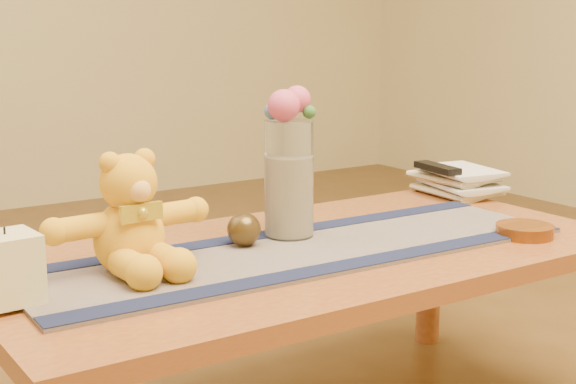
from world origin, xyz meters
TOP-DOWN VIEW (x-y plane):
  - coffee_table_top at (0.00, 0.00)m, footprint 1.40×0.70m
  - table_leg_br at (0.64, 0.29)m, footprint 0.07×0.07m
  - persian_runner at (-0.03, -0.02)m, footprint 1.21×0.38m
  - runner_border_near at (-0.03, -0.17)m, footprint 1.20×0.09m
  - runner_border_far at (-0.02, 0.12)m, footprint 1.20×0.09m
  - teddy_bear at (-0.39, 0.05)m, footprint 0.34×0.29m
  - pillar_candle at (-0.64, -0.02)m, footprint 0.11×0.11m
  - candle_wick at (-0.64, -0.02)m, footprint 0.00×0.00m
  - glass_vase at (0.01, 0.09)m, footprint 0.11×0.11m
  - potpourri_fill at (0.01, 0.09)m, footprint 0.09×0.09m
  - rose_left at (-0.01, 0.08)m, footprint 0.07×0.07m
  - rose_right at (0.04, 0.09)m, footprint 0.06×0.06m
  - blue_flower_back at (0.02, 0.12)m, footprint 0.04×0.04m
  - blue_flower_side at (-0.02, 0.11)m, footprint 0.04×0.04m
  - leaf_sprig at (0.05, 0.07)m, footprint 0.03×0.03m
  - bronze_ball at (-0.12, 0.07)m, footprint 0.10×0.10m
  - book_bottom at (0.59, 0.23)m, footprint 0.18×0.23m
  - book_lower at (0.60, 0.23)m, footprint 0.21×0.25m
  - book_upper at (0.59, 0.24)m, footprint 0.17×0.23m
  - book_top at (0.60, 0.23)m, footprint 0.20×0.25m
  - tv_remote at (0.59, 0.22)m, footprint 0.06×0.16m
  - amber_dish at (0.47, -0.19)m, footprint 0.17×0.17m

SIDE VIEW (x-z plane):
  - table_leg_br at x=0.64m, z-range 0.00..0.41m
  - coffee_table_top at x=0.00m, z-range 0.41..0.45m
  - persian_runner at x=-0.03m, z-range 0.45..0.46m
  - runner_border_near at x=-0.03m, z-range 0.46..0.46m
  - runner_border_far at x=-0.02m, z-range 0.46..0.46m
  - book_bottom at x=0.59m, z-range 0.45..0.47m
  - amber_dish at x=0.47m, z-range 0.45..0.48m
  - book_lower at x=0.60m, z-range 0.47..0.49m
  - bronze_ball at x=-0.12m, z-range 0.46..0.53m
  - book_upper at x=0.59m, z-range 0.49..0.51m
  - book_top at x=0.60m, z-range 0.51..0.53m
  - pillar_candle at x=-0.64m, z-range 0.46..0.58m
  - tv_remote at x=0.59m, z-range 0.53..0.54m
  - potpourri_fill at x=0.01m, z-range 0.46..0.64m
  - teddy_bear at x=-0.39m, z-range 0.46..0.68m
  - candle_wick at x=-0.64m, z-range 0.58..0.59m
  - glass_vase at x=0.01m, z-range 0.46..0.72m
  - leaf_sprig at x=0.05m, z-range 0.72..0.75m
  - blue_flower_side at x=-0.02m, z-range 0.72..0.76m
  - blue_flower_back at x=0.02m, z-range 0.72..0.77m
  - rose_left at x=-0.01m, z-range 0.72..0.79m
  - rose_right at x=0.04m, z-range 0.73..0.79m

